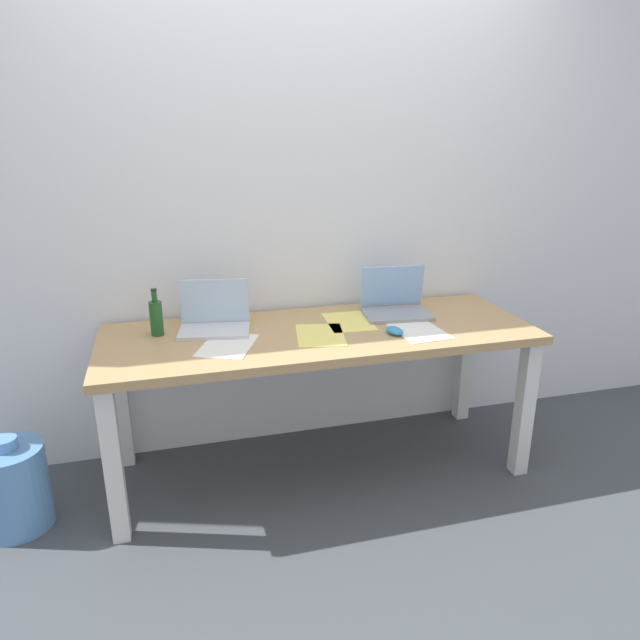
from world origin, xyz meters
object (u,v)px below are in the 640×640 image
Objects in this scene: desk at (320,349)px; laptop_left at (215,320)px; water_cooler_jug at (13,487)px; computer_mouse at (395,331)px; beer_bottle at (156,317)px; laptop_right at (395,304)px.

laptop_left is at bearing 164.81° from desk.
computer_mouse is at bearing -1.64° from water_cooler_jug.
laptop_right is at bearing -0.01° from beer_bottle.
beer_bottle is at bearing 179.99° from laptop_right.
water_cooler_jug is at bearing 162.16° from computer_mouse.
beer_bottle is (-0.72, 0.13, 0.18)m from desk.
computer_mouse is at bearing -24.01° from desk.
beer_bottle is 0.92m from water_cooler_jug.
laptop_left reaches higher than desk.
laptop_right reaches higher than computer_mouse.
computer_mouse reaches higher than desk.
desk is 0.47m from laptop_right.
desk is 0.36m from computer_mouse.
laptop_left is (-0.47, 0.13, 0.14)m from desk.
water_cooler_jug is at bearing -166.25° from laptop_left.
laptop_right is 1.15m from beer_bottle.
laptop_right is at bearing 17.37° from desk.
computer_mouse is at bearing -112.51° from laptop_right.
desk is at bearing 139.79° from computer_mouse.
desk is 4.71× the size of water_cooler_jug.
water_cooler_jug is at bearing -160.57° from beer_bottle.
computer_mouse is (-0.11, -0.27, -0.03)m from laptop_right.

